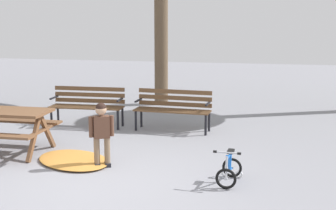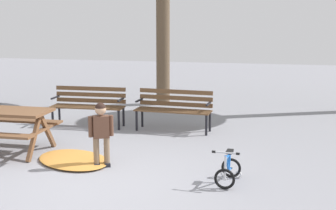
# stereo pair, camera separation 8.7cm
# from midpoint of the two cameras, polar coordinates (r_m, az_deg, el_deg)

# --- Properties ---
(ground) EXTENTS (36.00, 36.00, 0.00)m
(ground) POSITION_cam_midpoint_polar(r_m,az_deg,el_deg) (7.17, -9.20, -9.14)
(ground) COLOR gray
(park_bench_far_left) EXTENTS (1.61, 0.50, 0.85)m
(park_bench_far_left) POSITION_cam_midpoint_polar(r_m,az_deg,el_deg) (10.64, -9.73, 0.23)
(park_bench_far_left) COLOR brown
(park_bench_far_left) RESTS_ON ground
(park_bench_left) EXTENTS (1.63, 0.56, 0.85)m
(park_bench_left) POSITION_cam_midpoint_polar(r_m,az_deg,el_deg) (10.09, 0.38, -0.18)
(park_bench_left) COLOR brown
(park_bench_left) RESTS_ON ground
(child_standing) EXTENTS (0.36, 0.26, 1.05)m
(child_standing) POSITION_cam_midpoint_polar(r_m,az_deg,el_deg) (7.71, -8.22, -2.90)
(child_standing) COLOR #7F664C
(child_standing) RESTS_ON ground
(kids_bicycle) EXTENTS (0.40, 0.58, 0.54)m
(kids_bicycle) POSITION_cam_midpoint_polar(r_m,az_deg,el_deg) (7.07, 6.93, -7.63)
(kids_bicycle) COLOR black
(kids_bicycle) RESTS_ON ground
(leaf_pile) EXTENTS (1.73, 1.60, 0.07)m
(leaf_pile) POSITION_cam_midpoint_polar(r_m,az_deg,el_deg) (8.20, -11.44, -6.39)
(leaf_pile) COLOR #C68438
(leaf_pile) RESTS_ON ground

